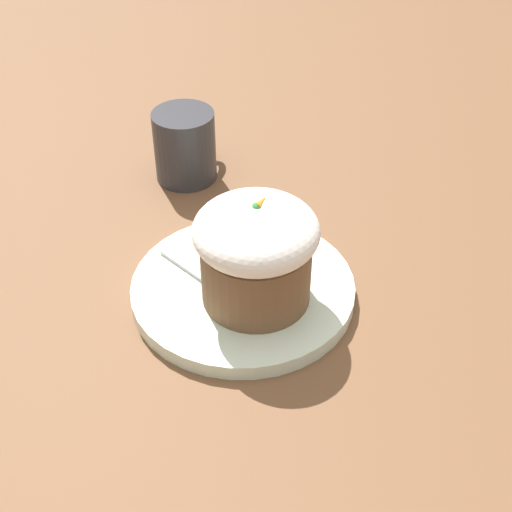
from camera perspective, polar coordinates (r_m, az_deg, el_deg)
name	(u,v)px	position (r m, az deg, el deg)	size (l,w,h in m)	color
ground_plane	(243,295)	(0.67, -1.04, -3.16)	(4.00, 4.00, 0.00)	brown
dessert_plate	(243,289)	(0.66, -1.05, -2.69)	(0.21, 0.21, 0.01)	silver
carrot_cake	(256,251)	(0.61, 0.00, 0.41)	(0.11, 0.11, 0.10)	brown
spoon	(221,288)	(0.65, -2.81, -2.60)	(0.05, 0.12, 0.01)	#B7B7BC
coffee_cup	(186,145)	(0.81, -5.65, 8.81)	(0.10, 0.07, 0.08)	#2D2D33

